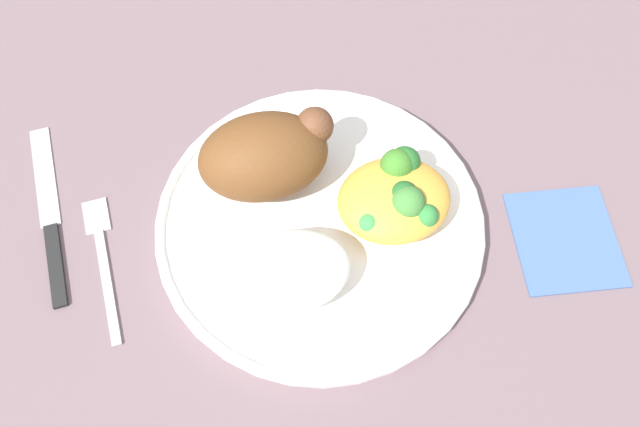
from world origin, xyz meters
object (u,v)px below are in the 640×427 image
object	(u,v)px
plate	(320,223)
mac_cheese_with_broccoli	(396,196)
knife	(50,226)
rice_pile	(288,272)
fork	(103,259)
napkin	(566,239)
roasted_chicken	(266,155)

from	to	relation	value
plate	mac_cheese_with_broccoli	xyz separation A→B (m)	(0.07, -0.00, 0.03)
mac_cheese_with_broccoli	knife	bearing A→B (deg)	169.27
rice_pile	mac_cheese_with_broccoli	world-z (taller)	mac_cheese_with_broccoli
rice_pile	fork	distance (m)	0.17
knife	napkin	world-z (taller)	knife
knife	plate	bearing A→B (deg)	-12.73
napkin	roasted_chicken	bearing A→B (deg)	155.67
rice_pile	napkin	world-z (taller)	rice_pile
plate	rice_pile	world-z (taller)	rice_pile
rice_pile	fork	bearing A→B (deg)	157.85
mac_cheese_with_broccoli	knife	xyz separation A→B (m)	(-0.30, 0.06, -0.04)
roasted_chicken	fork	size ratio (longest dim) A/B	0.84
plate	rice_pile	size ratio (longest dim) A/B	2.82
knife	fork	bearing A→B (deg)	-44.10
rice_pile	napkin	xyz separation A→B (m)	(0.25, -0.01, -0.04)
mac_cheese_with_broccoli	fork	distance (m)	0.26
knife	napkin	distance (m)	0.46
mac_cheese_with_broccoli	knife	size ratio (longest dim) A/B	0.51
fork	knife	xyz separation A→B (m)	(-0.04, 0.04, 0.00)
mac_cheese_with_broccoli	napkin	world-z (taller)	mac_cheese_with_broccoli
napkin	plate	bearing A→B (deg)	164.28
fork	napkin	distance (m)	0.41
rice_pile	napkin	distance (m)	0.25
rice_pile	knife	distance (m)	0.23
mac_cheese_with_broccoli	roasted_chicken	bearing A→B (deg)	151.11
mac_cheese_with_broccoli	fork	bearing A→B (deg)	176.68
plate	knife	xyz separation A→B (m)	(-0.23, 0.05, -0.01)
fork	napkin	bearing A→B (deg)	-9.91
roasted_chicken	plate	bearing A→B (deg)	-55.61
mac_cheese_with_broccoli	napkin	bearing A→B (deg)	-20.93
roasted_chicken	napkin	distance (m)	0.27
napkin	rice_pile	bearing A→B (deg)	178.25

